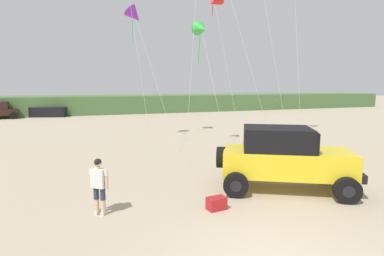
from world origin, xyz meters
The scene contains 8 objects.
dune_ridge centered at (1.88, 40.36, 1.19)m, with size 90.00×9.39×2.38m, color #4C703D.
jeep centered at (2.98, 3.80, 1.20)m, with size 4.99×4.17×2.26m.
person_watching centered at (-3.36, 3.82, 0.94)m, with size 0.51×0.46×1.67m.
cooler_box centered at (-0.04, 3.00, 0.19)m, with size 0.56×0.36×0.38m, color #B21E23.
distant_sedan centered at (-7.37, 35.88, 0.60)m, with size 4.20×1.70×1.20m, color black.
kite_orange_streamer centered at (5.32, 15.14, 9.52)m, with size 1.53×4.16×10.15m.
kite_blue_swept centered at (-0.16, 15.62, 8.26)m, with size 2.08×5.53×8.99m.
kite_green_box centered at (3.25, 12.41, 7.06)m, with size 1.11×4.69×7.63m.
Camera 1 is at (-3.77, -5.01, 3.69)m, focal length 28.54 mm.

